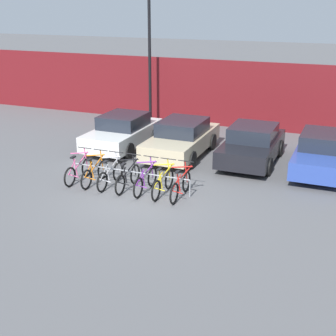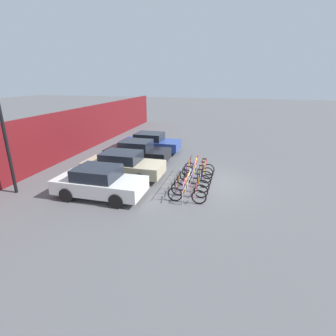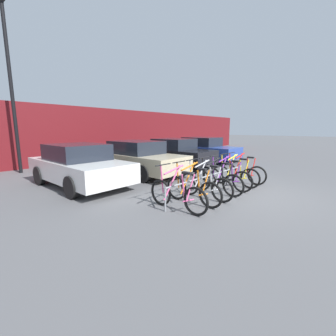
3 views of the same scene
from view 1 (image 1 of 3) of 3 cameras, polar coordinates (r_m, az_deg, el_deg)
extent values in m
plane|color=#59595B|center=(14.41, -3.56, -3.66)|extent=(120.00, 120.00, 0.00)
cube|color=maroon|center=(22.54, 7.02, 8.96)|extent=(36.00, 0.16, 3.12)
cylinder|color=gray|center=(15.04, -4.73, -0.41)|extent=(4.14, 0.04, 0.04)
cylinder|color=gray|center=(16.13, -11.27, -0.36)|extent=(0.04, 0.04, 0.55)
cylinder|color=gray|center=(14.37, 2.68, -2.52)|extent=(0.04, 0.04, 0.55)
torus|color=black|center=(15.46, -11.87, -1.08)|extent=(0.06, 0.66, 0.66)
torus|color=black|center=(16.28, -9.83, 0.12)|extent=(0.06, 0.66, 0.66)
cylinder|color=#E55993|center=(15.88, -10.59, 0.80)|extent=(0.60, 0.04, 0.76)
cylinder|color=#E55993|center=(15.74, -10.77, 1.81)|extent=(0.68, 0.04, 0.16)
cylinder|color=#E55993|center=(15.64, -11.24, 0.22)|extent=(0.14, 0.04, 0.63)
cylinder|color=#E55993|center=(15.47, -11.64, 0.08)|extent=(0.32, 0.03, 0.58)
cylinder|color=#E55993|center=(15.62, -11.46, -0.93)|extent=(0.40, 0.03, 0.08)
cylinder|color=#E55993|center=(16.13, -9.98, 1.23)|extent=(0.12, 0.04, 0.69)
cylinder|color=black|center=(15.99, -10.14, 2.43)|extent=(0.52, 0.03, 0.03)
cube|color=black|center=(15.46, -11.51, 1.30)|extent=(0.10, 0.22, 0.05)
torus|color=black|center=(15.13, -9.92, -1.41)|extent=(0.06, 0.66, 0.66)
torus|color=black|center=(15.97, -7.95, -0.16)|extent=(0.06, 0.66, 0.66)
cylinder|color=orange|center=(15.57, -8.67, 0.52)|extent=(0.60, 0.04, 0.76)
cylinder|color=orange|center=(15.43, -8.83, 1.55)|extent=(0.68, 0.04, 0.16)
cylinder|color=orange|center=(15.32, -9.30, -0.07)|extent=(0.14, 0.04, 0.63)
cylinder|color=orange|center=(15.15, -9.69, -0.22)|extent=(0.32, 0.03, 0.58)
cylinder|color=orange|center=(15.30, -9.52, -1.25)|extent=(0.40, 0.03, 0.08)
cylinder|color=orange|center=(15.82, -8.08, 0.97)|extent=(0.12, 0.04, 0.69)
cylinder|color=black|center=(15.68, -8.22, 2.19)|extent=(0.52, 0.03, 0.03)
cube|color=black|center=(15.13, -9.55, 1.03)|extent=(0.10, 0.22, 0.05)
torus|color=black|center=(14.85, -8.02, -1.72)|extent=(0.06, 0.66, 0.66)
torus|color=black|center=(15.70, -6.11, -0.43)|extent=(0.06, 0.66, 0.66)
cylinder|color=#B7B7BC|center=(15.29, -6.81, 0.26)|extent=(0.60, 0.04, 0.76)
cylinder|color=#B7B7BC|center=(15.15, -6.95, 1.30)|extent=(0.68, 0.04, 0.16)
cylinder|color=#B7B7BC|center=(15.03, -7.41, -0.35)|extent=(0.14, 0.04, 0.63)
cylinder|color=#B7B7BC|center=(14.86, -7.79, -0.51)|extent=(0.32, 0.03, 0.58)
cylinder|color=#B7B7BC|center=(15.02, -7.64, -1.55)|extent=(0.40, 0.03, 0.08)
cylinder|color=#B7B7BC|center=(15.55, -6.23, 0.71)|extent=(0.12, 0.04, 0.69)
cylinder|color=black|center=(15.40, -6.36, 1.95)|extent=(0.52, 0.03, 0.03)
cube|color=black|center=(14.85, -7.64, 0.76)|extent=(0.10, 0.22, 0.05)
torus|color=black|center=(14.55, -5.85, -2.08)|extent=(0.06, 0.66, 0.66)
torus|color=black|center=(15.42, -4.03, -0.74)|extent=(0.06, 0.66, 0.66)
cylinder|color=black|center=(15.00, -4.68, -0.05)|extent=(0.60, 0.04, 0.76)
cylinder|color=black|center=(14.86, -4.80, 1.01)|extent=(0.68, 0.04, 0.16)
cylinder|color=black|center=(14.74, -5.26, -0.68)|extent=(0.14, 0.04, 0.63)
cylinder|color=black|center=(14.57, -5.62, -0.84)|extent=(0.32, 0.03, 0.58)
cylinder|color=black|center=(14.72, -5.49, -1.90)|extent=(0.40, 0.03, 0.08)
cylinder|color=black|center=(15.27, -4.13, 0.42)|extent=(0.12, 0.04, 0.69)
cylinder|color=black|center=(15.12, -4.24, 1.68)|extent=(0.52, 0.03, 0.03)
cube|color=black|center=(14.55, -5.47, 0.46)|extent=(0.10, 0.22, 0.05)
torus|color=black|center=(14.29, -3.65, -2.43)|extent=(0.06, 0.66, 0.66)
torus|color=black|center=(15.17, -1.93, -1.06)|extent=(0.06, 0.66, 0.66)
cylinder|color=#752D99|center=(14.75, -2.53, -0.36)|extent=(0.60, 0.04, 0.76)
cylinder|color=#752D99|center=(14.60, -2.63, 0.72)|extent=(0.68, 0.04, 0.16)
cylinder|color=#752D99|center=(14.48, -3.08, -1.00)|extent=(0.14, 0.04, 0.63)
cylinder|color=#752D99|center=(14.31, -3.42, -1.17)|extent=(0.32, 0.03, 0.58)
cylinder|color=#752D99|center=(14.46, -3.31, -2.25)|extent=(0.40, 0.03, 0.08)
cylinder|color=#752D99|center=(15.02, -2.01, 0.12)|extent=(0.12, 0.04, 0.69)
cylinder|color=black|center=(14.86, -2.09, 1.40)|extent=(0.52, 0.03, 0.03)
cube|color=black|center=(14.29, -3.26, 0.15)|extent=(0.10, 0.22, 0.05)
torus|color=black|center=(14.05, -1.47, -2.79)|extent=(0.06, 0.66, 0.66)
torus|color=black|center=(14.95, 0.15, -1.36)|extent=(0.06, 0.66, 0.66)
cylinder|color=yellow|center=(14.52, -0.39, -0.67)|extent=(0.60, 0.04, 0.76)
cylinder|color=yellow|center=(14.37, -0.48, 0.42)|extent=(0.68, 0.04, 0.16)
cylinder|color=yellow|center=(14.25, -0.92, -1.33)|extent=(0.14, 0.04, 0.63)
cylinder|color=yellow|center=(14.07, -1.24, -1.50)|extent=(0.32, 0.03, 0.58)
cylinder|color=yellow|center=(14.23, -1.14, -2.60)|extent=(0.40, 0.03, 0.08)
cylinder|color=yellow|center=(14.79, 0.09, -0.17)|extent=(0.12, 0.04, 0.69)
cylinder|color=black|center=(14.64, 0.03, 1.12)|extent=(0.52, 0.03, 0.03)
cube|color=black|center=(14.05, -1.07, -0.16)|extent=(0.10, 0.22, 0.05)
torus|color=black|center=(13.84, 0.76, -3.14)|extent=(0.06, 0.66, 0.66)
torus|color=black|center=(14.75, 2.26, -1.67)|extent=(0.06, 0.66, 0.66)
cylinder|color=red|center=(14.32, 1.77, -0.98)|extent=(0.60, 0.04, 0.76)
cylinder|color=red|center=(14.16, 1.71, 0.13)|extent=(0.68, 0.04, 0.16)
cylinder|color=red|center=(14.05, 1.29, -1.65)|extent=(0.14, 0.04, 0.63)
cylinder|color=red|center=(13.86, 0.99, -1.84)|extent=(0.32, 0.03, 0.58)
cylinder|color=red|center=(14.02, 1.06, -2.94)|extent=(0.40, 0.03, 0.08)
cylinder|color=red|center=(14.59, 2.23, -0.47)|extent=(0.12, 0.04, 0.69)
cylinder|color=black|center=(14.44, 2.19, 0.84)|extent=(0.52, 0.03, 0.03)
cube|color=black|center=(13.84, 1.16, -0.47)|extent=(0.10, 0.22, 0.05)
cube|color=silver|center=(19.16, -5.53, 4.05)|extent=(1.80, 4.04, 0.62)
cube|color=#1E232D|center=(19.10, -5.45, 5.78)|extent=(1.58, 1.86, 0.52)
cylinder|color=black|center=(20.61, -6.12, 4.44)|extent=(0.20, 0.64, 0.64)
cylinder|color=black|center=(19.87, -1.76, 3.97)|extent=(0.20, 0.64, 0.64)
cylinder|color=black|center=(18.67, -9.50, 2.66)|extent=(0.20, 0.64, 0.64)
cylinder|color=black|center=(17.85, -4.81, 2.08)|extent=(0.20, 0.64, 0.64)
cube|color=#C1B28E|center=(18.13, 1.66, 3.23)|extent=(1.80, 4.28, 0.62)
cube|color=#1E232D|center=(18.08, 1.80, 5.05)|extent=(1.58, 1.97, 0.52)
cylinder|color=black|center=(19.61, 0.60, 3.76)|extent=(0.20, 0.64, 0.64)
cylinder|color=black|center=(19.07, 5.39, 3.21)|extent=(0.20, 0.64, 0.64)
cylinder|color=black|center=(17.43, -2.43, 1.69)|extent=(0.20, 0.64, 0.64)
cylinder|color=black|center=(16.81, 2.88, 1.00)|extent=(0.20, 0.64, 0.64)
cube|color=black|center=(17.62, 10.16, 2.43)|extent=(1.80, 3.97, 0.62)
cube|color=#1E232D|center=(17.55, 10.34, 4.29)|extent=(1.58, 1.83, 0.52)
cylinder|color=black|center=(18.94, 8.37, 2.98)|extent=(0.20, 0.64, 0.64)
cylinder|color=black|center=(18.63, 13.46, 2.35)|extent=(0.20, 0.64, 0.64)
cylinder|color=black|center=(16.82, 6.41, 0.91)|extent=(0.20, 0.64, 0.64)
cylinder|color=black|center=(16.47, 12.12, 0.16)|extent=(0.20, 0.64, 0.64)
cube|color=#2D479E|center=(17.27, 18.36, 1.36)|extent=(1.80, 4.15, 0.62)
cube|color=#1E232D|center=(17.20, 18.60, 3.26)|extent=(1.58, 1.91, 0.52)
cylinder|color=black|center=(18.55, 15.99, 2.05)|extent=(0.20, 0.64, 0.64)
cylinder|color=black|center=(16.27, 14.92, -0.31)|extent=(0.20, 0.64, 0.64)
cylinder|color=black|center=(22.51, -2.25, 13.74)|extent=(0.14, 0.14, 6.74)
camera|label=2|loc=(21.25, -39.13, 13.91)|focal=28.00mm
camera|label=3|loc=(15.78, -29.77, 3.11)|focal=24.00mm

